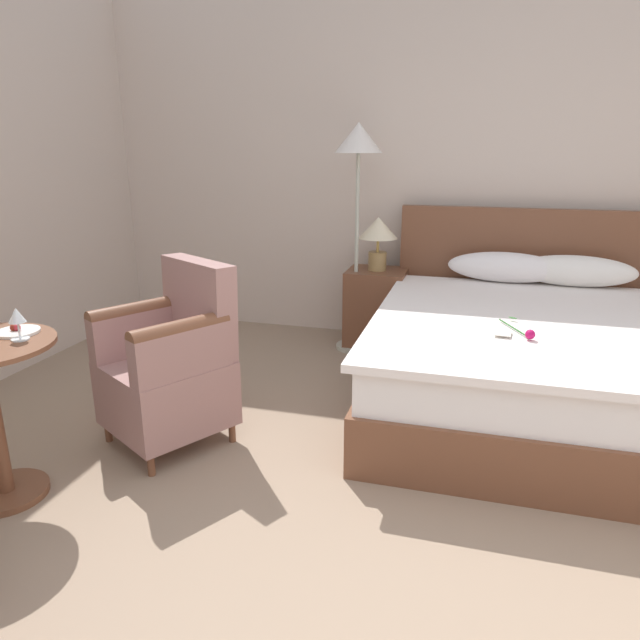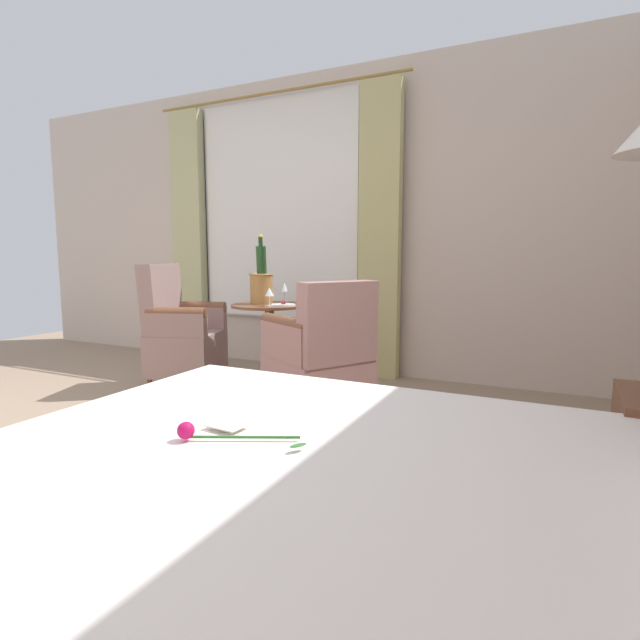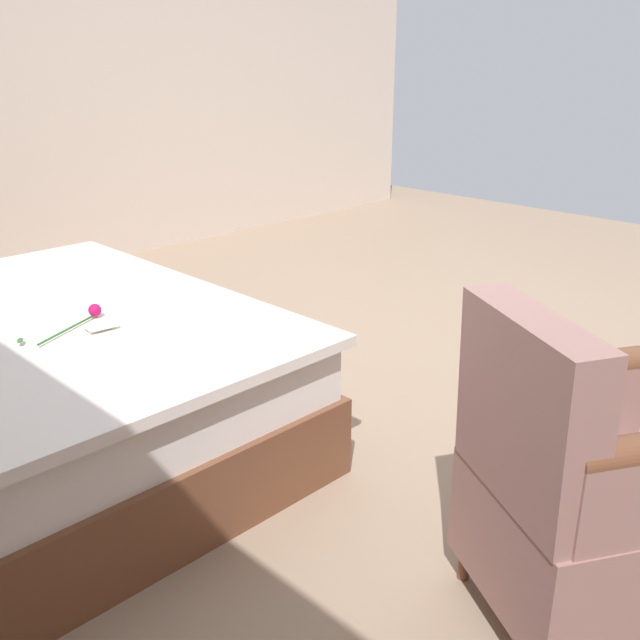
% 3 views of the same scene
% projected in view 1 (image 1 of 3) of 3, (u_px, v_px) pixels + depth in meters
% --- Properties ---
extents(wall_headboard_side, '(5.91, 0.12, 2.72)m').
position_uv_depth(wall_headboard_side, '(479.00, 161.00, 4.14)').
color(wall_headboard_side, beige).
rests_on(wall_headboard_side, ground).
extents(bed, '(1.94, 2.07, 1.05)m').
position_uv_depth(bed, '(544.00, 356.00, 3.27)').
color(bed, brown).
rests_on(bed, ground).
extents(nightstand, '(0.45, 0.39, 0.59)m').
position_uv_depth(nightstand, '(376.00, 309.00, 4.28)').
color(nightstand, brown).
rests_on(nightstand, ground).
extents(bedside_lamp, '(0.28, 0.28, 0.39)m').
position_uv_depth(bedside_lamp, '(378.00, 233.00, 4.12)').
color(bedside_lamp, '#977948').
rests_on(bedside_lamp, nightstand).
extents(floor_lamp_brass, '(0.33, 0.33, 1.62)m').
position_uv_depth(floor_lamp_brass, '(358.00, 165.00, 3.92)').
color(floor_lamp_brass, '#B5B8A8').
rests_on(floor_lamp_brass, ground).
extents(wine_glass_near_bucket, '(0.07, 0.07, 0.14)m').
position_uv_depth(wine_glass_near_bucket, '(17.00, 318.00, 2.30)').
color(wine_glass_near_bucket, white).
rests_on(wine_glass_near_bucket, side_table_round).
extents(snack_plate, '(0.18, 0.18, 0.04)m').
position_uv_depth(snack_plate, '(17.00, 331.00, 2.41)').
color(snack_plate, white).
rests_on(snack_plate, side_table_round).
extents(armchair_by_window, '(0.73, 0.74, 0.92)m').
position_uv_depth(armchair_by_window, '(172.00, 366.00, 2.86)').
color(armchair_by_window, brown).
rests_on(armchair_by_window, ground).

